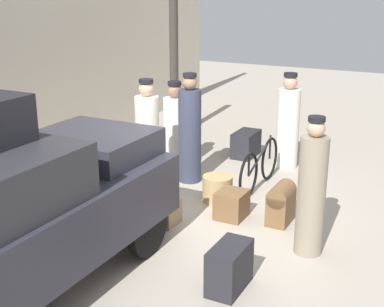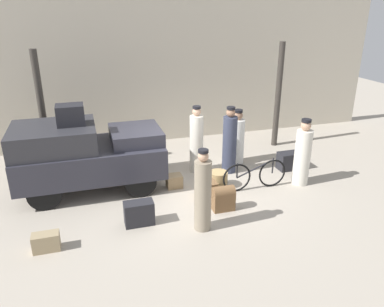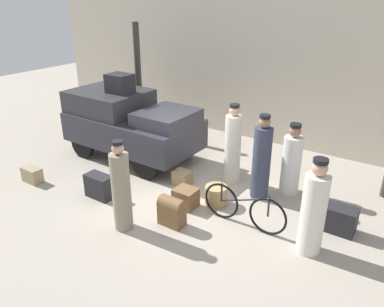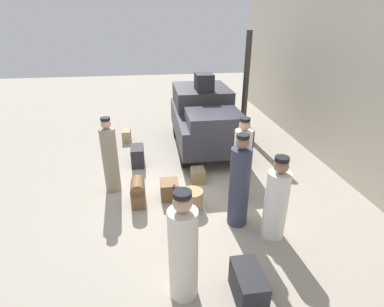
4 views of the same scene
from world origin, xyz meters
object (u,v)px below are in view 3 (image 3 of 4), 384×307
Objects in this scene: conductor_in_dark_uniform at (121,189)px; trunk_barrel_dark at (172,210)px; wicker_basket at (216,195)px; trunk_umber_medium at (182,178)px; truck at (130,122)px; suitcase_black_upright at (99,186)px; trunk_on_truck_roof at (120,83)px; suitcase_tan_flat at (32,175)px; suitcase_small_leather at (337,218)px; porter_with_bicycle at (233,147)px; porter_lifting_near_truck at (313,211)px; bicycle at (244,208)px; porter_standing_middle at (291,162)px; porter_carrying_trunk at (262,161)px; trunk_large_brown at (186,198)px.

trunk_barrel_dark is (0.68, 0.59, -0.50)m from conductor_in_dark_uniform.
wicker_basket reaches higher than trunk_umber_medium.
truck is at bearing 130.46° from conductor_in_dark_uniform.
trunk_on_truck_roof is (-1.19, 2.01, 1.69)m from suitcase_black_upright.
trunk_umber_medium is at bearing 32.28° from suitcase_tan_flat.
porter_with_bicycle is at bearing 166.12° from suitcase_small_leather.
porter_with_bicycle is 1.07× the size of porter_lifting_near_truck.
porter_standing_middle reaches higher than bicycle.
porter_standing_middle is 0.92× the size of porter_lifting_near_truck.
truck is at bearing 115.25° from suitcase_black_upright.
trunk_barrel_dark is (-1.13, -0.74, -0.07)m from bicycle.
suitcase_tan_flat is at bearing -166.20° from bicycle.
trunk_umber_medium is (-1.08, 0.30, -0.04)m from wicker_basket.
wicker_basket is 0.80× the size of trunk_barrel_dark.
trunk_umber_medium is 1.62m from trunk_barrel_dark.
suitcase_small_leather is 1.08× the size of trunk_on_truck_roof.
suitcase_black_upright is (0.95, -2.01, -0.70)m from truck.
porter_lifting_near_truck is 2.76× the size of trunk_on_truck_roof.
trunk_barrel_dark is at bearing -105.17° from wicker_basket.
truck is 3.77m from porter_carrying_trunk.
suitcase_tan_flat is at bearing -150.31° from porter_standing_middle.
trunk_barrel_dark is 0.86× the size of suitcase_small_leather.
porter_with_bicycle is 2.29m from trunk_barrel_dark.
suitcase_black_upright is (-3.28, -2.51, -0.46)m from porter_standing_middle.
wicker_basket is at bearing 74.83° from trunk_barrel_dark.
conductor_in_dark_uniform is 4.00m from suitcase_small_leather.
trunk_large_brown is at bearing -98.18° from porter_with_bicycle.
porter_carrying_trunk is 2.99× the size of suitcase_black_upright.
wicker_basket is 2.50m from suitcase_black_upright.
porter_lifting_near_truck is at bearing -12.94° from trunk_on_truck_roof.
trunk_on_truck_roof reaches higher than porter_lifting_near_truck.
porter_with_bicycle is 1.35m from trunk_umber_medium.
porter_with_bicycle reaches higher than trunk_large_brown.
wicker_basket is 2.06m from conductor_in_dark_uniform.
suitcase_tan_flat is (-4.87, -1.20, -0.20)m from bicycle.
suitcase_tan_flat is at bearing -167.61° from suitcase_black_upright.
trunk_on_truck_roof is (-5.73, 0.38, 1.70)m from suitcase_small_leather.
porter_standing_middle is at bearing 51.58° from wicker_basket.
suitcase_black_upright is (-3.04, -0.79, -0.12)m from bicycle.
porter_lifting_near_truck is 2.56× the size of suitcase_small_leather.
porter_standing_middle reaches higher than trunk_large_brown.
trunk_on_truck_roof reaches higher than bicycle.
conductor_in_dark_uniform is at bearing -49.54° from truck.
porter_lifting_near_truck reaches higher than wicker_basket.
suitcase_small_leather is (2.62, 1.58, -0.06)m from trunk_barrel_dark.
porter_carrying_trunk is at bearing -0.59° from trunk_on_truck_roof.
porter_lifting_near_truck is at bearing -11.42° from wicker_basket.
truck is 5.41m from porter_lifting_near_truck.
trunk_large_brown is at bearing -162.02° from suitcase_small_leather.
conductor_in_dark_uniform is 2.60× the size of suitcase_small_leather.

